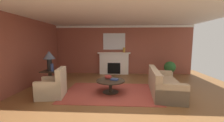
{
  "coord_description": "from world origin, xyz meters",
  "views": [
    {
      "loc": [
        -0.02,
        -4.69,
        1.75
      ],
      "look_at": [
        -0.35,
        1.17,
        1.0
      ],
      "focal_mm": 22.88,
      "sensor_mm": 36.0,
      "label": 1
    }
  ],
  "objects_px": {
    "sofa": "(163,85)",
    "vase_on_side_table": "(52,68)",
    "mantel_mirror": "(114,41)",
    "potted_plant": "(170,68)",
    "table_lamp": "(49,57)",
    "coffee_table": "(110,83)",
    "armchair_near_window": "(53,88)",
    "fireplace": "(114,64)",
    "vase_mantel_right": "(124,50)",
    "side_table": "(50,78)"
  },
  "relations": [
    {
      "from": "vase_on_side_table",
      "to": "potted_plant",
      "type": "bearing_deg",
      "value": 22.54
    },
    {
      "from": "fireplace",
      "to": "table_lamp",
      "type": "relative_size",
      "value": 2.4
    },
    {
      "from": "fireplace",
      "to": "vase_mantel_right",
      "type": "relative_size",
      "value": 6.55
    },
    {
      "from": "mantel_mirror",
      "to": "coffee_table",
      "type": "xyz_separation_m",
      "value": [
        0.0,
        -3.14,
        -1.49
      ]
    },
    {
      "from": "sofa",
      "to": "vase_on_side_table",
      "type": "xyz_separation_m",
      "value": [
        -4.01,
        0.19,
        0.54
      ]
    },
    {
      "from": "armchair_near_window",
      "to": "side_table",
      "type": "xyz_separation_m",
      "value": [
        -0.49,
        0.83,
        0.09
      ]
    },
    {
      "from": "side_table",
      "to": "table_lamp",
      "type": "xyz_separation_m",
      "value": [
        -0.0,
        0.0,
        0.82
      ]
    },
    {
      "from": "vase_on_side_table",
      "to": "potted_plant",
      "type": "relative_size",
      "value": 0.34
    },
    {
      "from": "fireplace",
      "to": "armchair_near_window",
      "type": "relative_size",
      "value": 1.89
    },
    {
      "from": "mantel_mirror",
      "to": "side_table",
      "type": "xyz_separation_m",
      "value": [
        -2.33,
        -2.81,
        -1.42
      ]
    },
    {
      "from": "mantel_mirror",
      "to": "side_table",
      "type": "distance_m",
      "value": 3.91
    },
    {
      "from": "sofa",
      "to": "vase_on_side_table",
      "type": "bearing_deg",
      "value": 177.27
    },
    {
      "from": "fireplace",
      "to": "armchair_near_window",
      "type": "xyz_separation_m",
      "value": [
        -1.84,
        -3.51,
        -0.27
      ]
    },
    {
      "from": "mantel_mirror",
      "to": "side_table",
      "type": "height_order",
      "value": "mantel_mirror"
    },
    {
      "from": "vase_mantel_right",
      "to": "vase_on_side_table",
      "type": "xyz_separation_m",
      "value": [
        -2.73,
        -2.76,
        -0.52
      ]
    },
    {
      "from": "mantel_mirror",
      "to": "table_lamp",
      "type": "distance_m",
      "value": 3.7
    },
    {
      "from": "mantel_mirror",
      "to": "potted_plant",
      "type": "height_order",
      "value": "mantel_mirror"
    },
    {
      "from": "sofa",
      "to": "fireplace",
      "type": "bearing_deg",
      "value": 121.41
    },
    {
      "from": "side_table",
      "to": "table_lamp",
      "type": "relative_size",
      "value": 0.93
    },
    {
      "from": "fireplace",
      "to": "coffee_table",
      "type": "xyz_separation_m",
      "value": [
        0.0,
        -3.02,
        -0.24
      ]
    },
    {
      "from": "sofa",
      "to": "table_lamp",
      "type": "relative_size",
      "value": 2.91
    },
    {
      "from": "mantel_mirror",
      "to": "potted_plant",
      "type": "xyz_separation_m",
      "value": [
        2.81,
        -0.85,
        -1.33
      ]
    },
    {
      "from": "armchair_near_window",
      "to": "potted_plant",
      "type": "height_order",
      "value": "armchair_near_window"
    },
    {
      "from": "coffee_table",
      "to": "mantel_mirror",
      "type": "bearing_deg",
      "value": 90.07
    },
    {
      "from": "mantel_mirror",
      "to": "armchair_near_window",
      "type": "bearing_deg",
      "value": -116.86
    },
    {
      "from": "vase_mantel_right",
      "to": "potted_plant",
      "type": "bearing_deg",
      "value": -16.78
    },
    {
      "from": "table_lamp",
      "to": "vase_mantel_right",
      "type": "relative_size",
      "value": 2.73
    },
    {
      "from": "sofa",
      "to": "potted_plant",
      "type": "relative_size",
      "value": 2.63
    },
    {
      "from": "fireplace",
      "to": "vase_on_side_table",
      "type": "relative_size",
      "value": 6.43
    },
    {
      "from": "table_lamp",
      "to": "vase_on_side_table",
      "type": "relative_size",
      "value": 2.68
    },
    {
      "from": "armchair_near_window",
      "to": "vase_on_side_table",
      "type": "height_order",
      "value": "vase_on_side_table"
    },
    {
      "from": "fireplace",
      "to": "sofa",
      "type": "xyz_separation_m",
      "value": [
        1.83,
        -3.0,
        -0.28
      ]
    },
    {
      "from": "side_table",
      "to": "vase_on_side_table",
      "type": "bearing_deg",
      "value": -38.66
    },
    {
      "from": "coffee_table",
      "to": "side_table",
      "type": "height_order",
      "value": "side_table"
    },
    {
      "from": "vase_mantel_right",
      "to": "coffee_table",
      "type": "bearing_deg",
      "value": -100.43
    },
    {
      "from": "coffee_table",
      "to": "armchair_near_window",
      "type": "bearing_deg",
      "value": -164.95
    },
    {
      "from": "mantel_mirror",
      "to": "vase_mantel_right",
      "type": "distance_m",
      "value": 0.74
    },
    {
      "from": "table_lamp",
      "to": "fireplace",
      "type": "bearing_deg",
      "value": 49.06
    },
    {
      "from": "table_lamp",
      "to": "vase_mantel_right",
      "type": "height_order",
      "value": "vase_mantel_right"
    },
    {
      "from": "armchair_near_window",
      "to": "coffee_table",
      "type": "bearing_deg",
      "value": 15.05
    },
    {
      "from": "table_lamp",
      "to": "potted_plant",
      "type": "bearing_deg",
      "value": 20.79
    },
    {
      "from": "side_table",
      "to": "fireplace",
      "type": "bearing_deg",
      "value": 49.06
    },
    {
      "from": "armchair_near_window",
      "to": "table_lamp",
      "type": "bearing_deg",
      "value": 120.67
    },
    {
      "from": "vase_on_side_table",
      "to": "potted_plant",
      "type": "xyz_separation_m",
      "value": [
        4.99,
        2.07,
        -0.35
      ]
    },
    {
      "from": "mantel_mirror",
      "to": "side_table",
      "type": "bearing_deg",
      "value": -129.7
    },
    {
      "from": "potted_plant",
      "to": "side_table",
      "type": "bearing_deg",
      "value": -159.21
    },
    {
      "from": "coffee_table",
      "to": "vase_on_side_table",
      "type": "distance_m",
      "value": 2.25
    },
    {
      "from": "mantel_mirror",
      "to": "potted_plant",
      "type": "bearing_deg",
      "value": -16.86
    },
    {
      "from": "potted_plant",
      "to": "coffee_table",
      "type": "bearing_deg",
      "value": -140.91
    },
    {
      "from": "coffee_table",
      "to": "vase_on_side_table",
      "type": "xyz_separation_m",
      "value": [
        -2.18,
        0.21,
        0.5
      ]
    }
  ]
}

